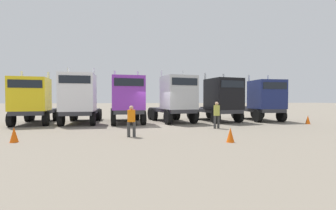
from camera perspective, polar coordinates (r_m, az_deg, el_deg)
name	(u,v)px	position (r m, az deg, el deg)	size (l,w,h in m)	color
ground	(155,126)	(16.93, -3.33, -5.17)	(200.00, 200.00, 0.00)	gray
semi_truck_yellow	(33,101)	(20.34, -30.55, 0.96)	(3.43, 6.59, 4.13)	#333338
semi_truck_white	(80,99)	(19.05, -21.12, 1.49)	(2.89, 6.46, 4.46)	#333338
semi_truck_purple	(127,99)	(18.53, -10.13, 1.42)	(3.20, 6.67, 4.29)	#333338
semi_truck_silver	(176,99)	(18.97, 1.93, 1.58)	(3.75, 6.27, 4.41)	#333338
semi_truck_black	(220,99)	(20.27, 12.77, 1.38)	(3.65, 6.35, 4.27)	#333338
semi_truck_navy	(263,100)	(22.18, 22.54, 1.19)	(2.58, 5.74, 4.19)	#333338
visitor_in_hivis	(131,119)	(11.97, -9.12, -3.45)	(0.44, 0.41, 1.62)	#3C3C3C
visitor_with_camera	(217,113)	(15.55, 12.03, -1.96)	(0.49, 0.49, 1.78)	#383838
traffic_cone_near	(230,135)	(10.83, 15.28, -7.19)	(0.36, 0.36, 0.67)	#F2590C
traffic_cone_mid	(14,135)	(12.52, -33.99, -6.16)	(0.36, 0.36, 0.69)	#F2590C
traffic_cone_far	(308,120)	(21.11, 31.49, -3.14)	(0.36, 0.36, 0.68)	#F2590C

